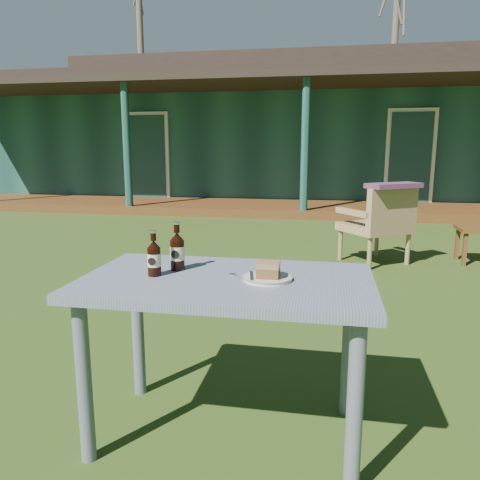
% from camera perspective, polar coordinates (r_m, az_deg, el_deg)
% --- Properties ---
extents(ground, '(80.00, 80.00, 0.00)m').
position_cam_1_polar(ground, '(3.67, 3.76, -8.69)').
color(ground, '#334916').
extents(pavilion, '(15.80, 8.30, 3.45)m').
position_cam_1_polar(pavilion, '(12.83, 8.98, 12.73)').
color(pavilion, '#1B473D').
rests_on(pavilion, ground).
extents(tree_left, '(0.28, 0.28, 10.50)m').
position_cam_1_polar(tree_left, '(22.90, -11.97, 21.10)').
color(tree_left, brown).
rests_on(tree_left, ground).
extents(tree_mid, '(0.28, 0.28, 9.50)m').
position_cam_1_polar(tree_mid, '(22.36, 18.19, 19.74)').
color(tree_mid, brown).
rests_on(tree_mid, ground).
extents(cafe_table, '(1.20, 0.70, 0.72)m').
position_cam_1_polar(cafe_table, '(1.97, -1.61, -7.43)').
color(cafe_table, slate).
rests_on(cafe_table, ground).
extents(plate, '(0.20, 0.20, 0.01)m').
position_cam_1_polar(plate, '(1.91, 3.38, -4.62)').
color(plate, silver).
rests_on(plate, cafe_table).
extents(cake_slice, '(0.09, 0.09, 0.06)m').
position_cam_1_polar(cake_slice, '(1.90, 3.45, -3.60)').
color(cake_slice, brown).
rests_on(cake_slice, plate).
extents(fork, '(0.04, 0.14, 0.00)m').
position_cam_1_polar(fork, '(1.91, 1.40, -4.38)').
color(fork, silver).
rests_on(fork, plate).
extents(cola_bottle_near, '(0.06, 0.07, 0.21)m').
position_cam_1_polar(cola_bottle_near, '(2.06, -7.66, -1.32)').
color(cola_bottle_near, black).
rests_on(cola_bottle_near, cafe_table).
extents(cola_bottle_far, '(0.06, 0.06, 0.19)m').
position_cam_1_polar(cola_bottle_far, '(1.98, -10.43, -2.15)').
color(cola_bottle_far, black).
rests_on(cola_bottle_far, cafe_table).
extents(bottle_cap, '(0.03, 0.03, 0.01)m').
position_cam_1_polar(bottle_cap, '(1.97, -0.91, -4.25)').
color(bottle_cap, silver).
rests_on(bottle_cap, cafe_table).
extents(armchair_left, '(0.85, 0.84, 0.84)m').
position_cam_1_polar(armchair_left, '(5.23, 16.72, 2.23)').
color(armchair_left, '#98774C').
rests_on(armchair_left, ground).
extents(floral_throw, '(0.62, 0.54, 0.05)m').
position_cam_1_polar(floral_throw, '(5.06, 18.25, 6.33)').
color(floral_throw, '#5F3052').
rests_on(floral_throw, armchair_left).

